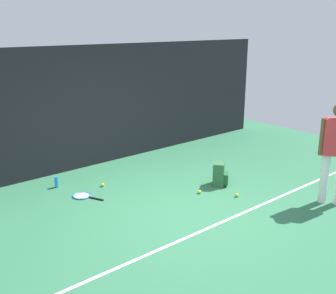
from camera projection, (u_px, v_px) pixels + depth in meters
The scene contains 10 objects.
ground_plane at pixel (184, 212), 6.60m from camera, with size 12.00×12.00×0.00m, color #2D6B47.
back_fence at pixel (86, 107), 8.44m from camera, with size 10.00×0.10×2.50m, color black.
court_line at pixel (213, 226), 6.14m from camera, with size 9.00×0.05×0.00m, color white.
tennis_player at pixel (336, 148), 6.67m from camera, with size 0.40×0.46×1.70m.
tennis_racket at pixel (83, 196), 7.19m from camera, with size 0.43×0.63×0.03m.
backpack at pixel (220, 174), 7.66m from camera, with size 0.38×0.38×0.44m.
tennis_ball_near_player at pixel (103, 185), 7.63m from camera, with size 0.07×0.07×0.07m, color #CCE033.
tennis_ball_by_fence at pixel (199, 192), 7.32m from camera, with size 0.07×0.07×0.07m, color #CCE033.
tennis_ball_mid_court at pixel (237, 195), 7.18m from camera, with size 0.07×0.07×0.07m, color #CCE033.
water_bottle at pixel (57, 182), 7.58m from camera, with size 0.07×0.07×0.21m, color #268CD8.
Camera 1 is at (-4.08, -4.43, 2.90)m, focal length 44.06 mm.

